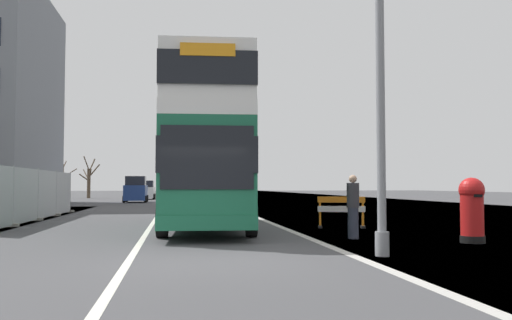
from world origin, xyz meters
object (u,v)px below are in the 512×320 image
Objects in this scene: car_oncoming_near at (192,193)px; pedestrian_at_kerb at (353,207)px; red_pillar_postbox at (472,207)px; car_receding_mid at (136,190)px; car_receding_far at (146,190)px; lamppost_foreground at (380,59)px; roadworks_barrier at (341,209)px; double_decker_bus at (208,147)px.

pedestrian_at_kerb is (3.73, -23.52, -0.08)m from car_oncoming_near.
pedestrian_at_kerb is (-2.65, 1.43, -0.03)m from red_pillar_postbox.
car_receding_mid reaches higher than red_pillar_postbox.
car_receding_mid is at bearing -91.54° from car_receding_far.
red_pillar_postbox is (3.24, 2.13, -3.18)m from lamppost_foreground.
red_pillar_postbox is at bearing -76.58° from car_receding_far.
car_receding_far is at bearing 102.23° from car_oncoming_near.
car_receding_far is at bearing 102.50° from roadworks_barrier.
car_receding_far is at bearing 100.48° from pedestrian_at_kerb.
red_pillar_postbox is 0.41× the size of car_receding_mid.
double_decker_bus is at bearing -83.79° from car_receding_far.
pedestrian_at_kerb is at bearing -76.06° from car_receding_mid.
double_decker_bus reaches higher than roadworks_barrier.
roadworks_barrier is 0.41× the size of car_receding_mid.
roadworks_barrier is at bearing -77.23° from car_oncoming_near.
lamppost_foreground is at bearing -99.39° from pedestrian_at_kerb.
lamppost_foreground is at bearing -78.24° from car_receding_mid.
red_pillar_postbox is 0.95× the size of pedestrian_at_kerb.
car_receding_mid is at bearing 98.81° from double_decker_bus.
double_decker_bus is 5.85m from pedestrian_at_kerb.
pedestrian_at_kerb is at bearing 151.71° from red_pillar_postbox.
pedestrian_at_kerb is at bearing 80.61° from lamppost_foreground.
car_receding_mid is (-9.04, 29.65, 0.39)m from roadworks_barrier.
car_oncoming_near is 2.27× the size of pedestrian_at_kerb.
car_oncoming_near is 23.81m from pedestrian_at_kerb.
roadworks_barrier is at bearing -6.53° from double_decker_bus.
double_decker_bus is 8.64m from red_pillar_postbox.
roadworks_barrier is at bearing -77.50° from car_receding_far.
double_decker_bus is 8.38m from lamppost_foreground.
roadworks_barrier is (4.53, -0.52, -2.08)m from double_decker_bus.
car_receding_mid is at bearing 107.46° from red_pillar_postbox.
lamppost_foreground is (3.14, -7.65, 1.34)m from double_decker_bus.
red_pillar_postbox is at bearing -72.54° from car_receding_mid.
car_receding_far is (-4.25, 19.63, -0.03)m from car_oncoming_near.
lamppost_foreground is 2.04× the size of car_receding_far.
car_oncoming_near reaches higher than car_receding_far.
lamppost_foreground is 27.43m from car_oncoming_near.
lamppost_foreground is at bearing -100.96° from roadworks_barrier.
red_pillar_postbox is at bearing -40.86° from double_decker_bus.
double_decker_bus is at bearing -81.19° from car_receding_mid.
lamppost_foreground is at bearing -83.39° from car_oncoming_near.
lamppost_foreground is at bearing -67.66° from double_decker_bus.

